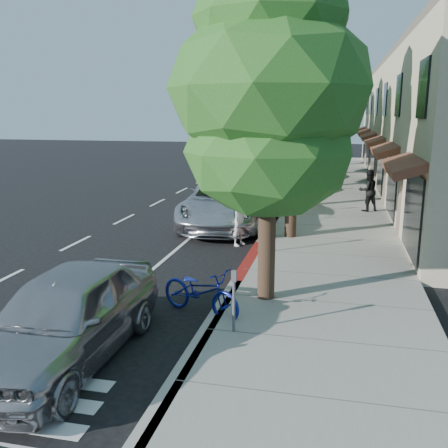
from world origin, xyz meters
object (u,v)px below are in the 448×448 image
(white_pickup, at_px, (285,169))
(near_car_a, at_px, (65,316))
(street_tree_3, at_px, (313,107))
(silver_suv, at_px, (224,203))
(street_tree_1, at_px, (295,87))
(street_tree_4, at_px, (317,112))
(street_tree_0, at_px, (270,94))
(dark_suv_far, at_px, (286,162))
(bicycle, at_px, (201,291))
(street_tree_5, at_px, (321,108))
(pedestrian, at_px, (368,190))
(dark_sedan, at_px, (280,184))
(street_tree_2, at_px, (306,109))
(cyclist, at_px, (240,218))

(white_pickup, xyz_separation_m, near_car_a, (-1.38, -24.00, -0.04))
(street_tree_3, height_order, silver_suv, street_tree_3)
(street_tree_1, distance_m, street_tree_4, 18.02)
(street_tree_0, xyz_separation_m, white_pickup, (-1.72, 20.50, -3.88))
(silver_suv, height_order, dark_suv_far, silver_suv)
(street_tree_4, height_order, dark_suv_far, street_tree_4)
(silver_suv, bearing_deg, bicycle, -86.49)
(street_tree_1, relative_size, street_tree_4, 1.13)
(street_tree_3, bearing_deg, street_tree_4, 90.00)
(street_tree_5, relative_size, bicycle, 3.64)
(street_tree_0, relative_size, silver_suv, 1.17)
(street_tree_5, xyz_separation_m, pedestrian, (2.84, -18.69, -3.65))
(white_pickup, height_order, near_car_a, white_pickup)
(bicycle, xyz_separation_m, dark_suv_far, (-0.90, 27.10, 0.19))
(street_tree_3, distance_m, street_tree_5, 12.00)
(near_car_a, bearing_deg, street_tree_0, 49.27)
(street_tree_4, distance_m, dark_sedan, 9.77)
(street_tree_0, distance_m, street_tree_3, 18.00)
(street_tree_3, distance_m, near_car_a, 22.05)
(dark_suv_far, height_order, near_car_a, near_car_a)
(street_tree_1, bearing_deg, near_car_a, -108.07)
(street_tree_0, height_order, street_tree_3, street_tree_3)
(street_tree_2, xyz_separation_m, white_pickup, (-1.72, 8.50, -3.64))
(cyclist, xyz_separation_m, white_pickup, (-0.12, 15.50, -0.06))
(street_tree_1, xyz_separation_m, near_car_a, (-3.10, -9.50, -4.35))
(cyclist, bearing_deg, pedestrian, -15.37)
(street_tree_2, height_order, near_car_a, street_tree_2)
(bicycle, distance_m, dark_suv_far, 27.12)
(cyclist, relative_size, silver_suv, 0.29)
(street_tree_3, distance_m, silver_suv, 11.23)
(cyclist, bearing_deg, street_tree_1, -38.21)
(street_tree_3, relative_size, street_tree_5, 1.02)
(street_tree_4, relative_size, cyclist, 3.85)
(white_pickup, bearing_deg, street_tree_2, -82.97)
(white_pickup, bearing_deg, street_tree_5, 75.35)
(street_tree_0, height_order, street_tree_1, street_tree_1)
(dark_sedan, bearing_deg, near_car_a, -99.02)
(silver_suv, xyz_separation_m, pedestrian, (5.62, 3.53, 0.15))
(street_tree_5, height_order, dark_sedan, street_tree_5)
(street_tree_5, distance_m, silver_suv, 22.71)
(street_tree_4, xyz_separation_m, street_tree_5, (0.00, 6.00, 0.35))
(near_car_a, height_order, pedestrian, pedestrian)
(silver_suv, xyz_separation_m, white_pickup, (1.06, 12.71, -0.03))
(near_car_a, bearing_deg, street_tree_5, 85.52)
(dark_suv_far, bearing_deg, street_tree_1, -80.41)
(cyclist, height_order, pedestrian, pedestrian)
(street_tree_4, xyz_separation_m, near_car_a, (-3.10, -27.50, -3.51))
(white_pickup, bearing_deg, silver_suv, -99.15)
(silver_suv, bearing_deg, street_tree_4, 74.27)
(street_tree_3, distance_m, street_tree_4, 6.01)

